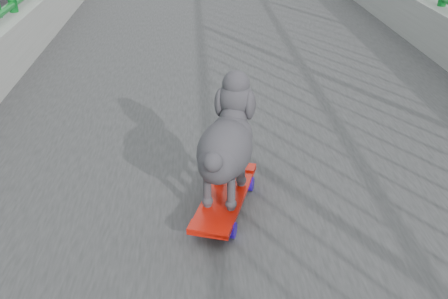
% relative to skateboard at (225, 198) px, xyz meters
% --- Properties ---
extents(skateboard, '(0.27, 0.50, 0.06)m').
position_rel_skateboard_xyz_m(skateboard, '(0.00, 0.00, 0.00)').
color(skateboard, red).
rests_on(skateboard, footbridge).
extents(poodle, '(0.26, 0.43, 0.37)m').
position_rel_skateboard_xyz_m(poodle, '(0.01, 0.02, 0.22)').
color(poodle, '#2E2C31').
rests_on(poodle, skateboard).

